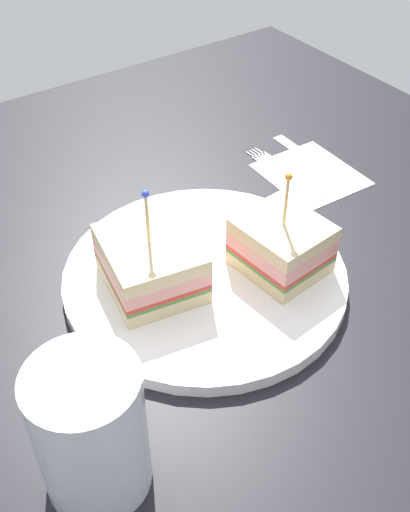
% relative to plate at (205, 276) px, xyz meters
% --- Properties ---
extents(ground_plane, '(0.96, 0.96, 0.02)m').
position_rel_plate_xyz_m(ground_plane, '(0.00, 0.00, -0.02)').
color(ground_plane, black).
extents(plate, '(0.28, 0.28, 0.01)m').
position_rel_plate_xyz_m(plate, '(0.00, 0.00, 0.00)').
color(plate, white).
rests_on(plate, ground_plane).
extents(sandwich_half_front, '(0.08, 0.09, 0.11)m').
position_rel_plate_xyz_m(sandwich_half_front, '(-0.06, 0.04, 0.03)').
color(sandwich_half_front, beige).
rests_on(sandwich_half_front, plate).
extents(sandwich_half_back, '(0.10, 0.11, 0.11)m').
position_rel_plate_xyz_m(sandwich_half_back, '(0.05, -0.01, 0.03)').
color(sandwich_half_back, beige).
rests_on(sandwich_half_back, plate).
extents(drink_glass, '(0.08, 0.08, 0.12)m').
position_rel_plate_xyz_m(drink_glass, '(0.19, 0.13, 0.05)').
color(drink_glass, gold).
rests_on(drink_glass, ground_plane).
extents(napkin, '(0.11, 0.12, 0.00)m').
position_rel_plate_xyz_m(napkin, '(-0.22, -0.08, -0.01)').
color(napkin, white).
rests_on(napkin, ground_plane).
extents(fork, '(0.02, 0.12, 0.00)m').
position_rel_plate_xyz_m(fork, '(-0.19, -0.12, -0.01)').
color(fork, silver).
rests_on(fork, ground_plane).
extents(knife, '(0.02, 0.13, 0.00)m').
position_rel_plate_xyz_m(knife, '(-0.24, -0.12, -0.01)').
color(knife, silver).
rests_on(knife, ground_plane).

